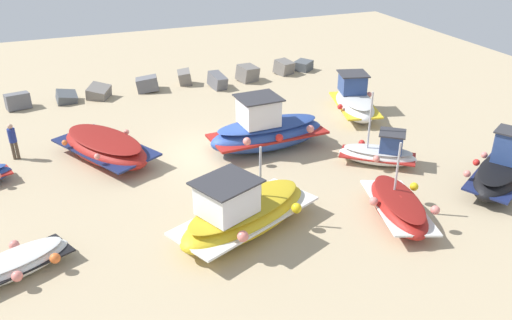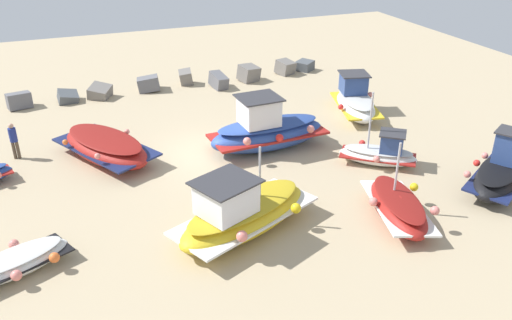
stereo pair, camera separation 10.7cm
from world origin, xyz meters
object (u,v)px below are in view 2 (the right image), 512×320
at_px(fishing_boat_4, 380,153).
at_px(fishing_boat_5, 16,263).
at_px(fishing_boat_6, 355,101).
at_px(fishing_boat_7, 500,174).
at_px(fishing_boat_0, 267,131).
at_px(fishing_boat_2, 242,212).
at_px(fishing_boat_3, 398,207).
at_px(person_walking, 14,139).
at_px(fishing_boat_1, 106,147).

bearing_deg(fishing_boat_4, fishing_boat_5, -133.16).
bearing_deg(fishing_boat_6, fishing_boat_7, -157.69).
distance_m(fishing_boat_0, fishing_boat_4, 5.03).
distance_m(fishing_boat_2, fishing_boat_3, 5.51).
bearing_deg(person_walking, fishing_boat_0, 82.46).
relative_size(fishing_boat_6, person_walking, 2.78).
bearing_deg(fishing_boat_5, fishing_boat_1, -140.34).
height_order(fishing_boat_2, person_walking, fishing_boat_2).
bearing_deg(fishing_boat_7, fishing_boat_1, 118.20).
height_order(fishing_boat_1, fishing_boat_3, fishing_boat_3).
height_order(fishing_boat_3, fishing_boat_4, fishing_boat_4).
relative_size(fishing_boat_3, fishing_boat_5, 1.17).
bearing_deg(fishing_boat_1, fishing_boat_2, 178.06).
relative_size(fishing_boat_5, fishing_boat_7, 0.85).
bearing_deg(fishing_boat_7, fishing_boat_6, 65.75).
distance_m(fishing_boat_0, fishing_boat_7, 9.67).
height_order(fishing_boat_1, fishing_boat_2, fishing_boat_2).
relative_size(fishing_boat_2, fishing_boat_3, 1.39).
bearing_deg(person_walking, fishing_boat_1, 76.28).
height_order(fishing_boat_1, fishing_boat_6, fishing_boat_6).
xyz_separation_m(fishing_boat_4, fishing_boat_6, (1.98, 5.40, 0.20)).
bearing_deg(fishing_boat_0, fishing_boat_1, -15.18).
bearing_deg(fishing_boat_3, fishing_boat_2, -88.23).
relative_size(fishing_boat_6, fishing_boat_7, 1.08).
height_order(fishing_boat_4, fishing_boat_7, fishing_boat_4).
relative_size(fishing_boat_0, fishing_boat_2, 0.95).
relative_size(fishing_boat_1, person_walking, 3.37).
height_order(fishing_boat_3, fishing_boat_7, fishing_boat_3).
height_order(fishing_boat_0, fishing_boat_6, fishing_boat_0).
xyz_separation_m(fishing_boat_2, fishing_boat_3, (5.37, -1.23, -0.26)).
bearing_deg(fishing_boat_0, fishing_boat_3, 103.55).
xyz_separation_m(fishing_boat_1, fishing_boat_6, (12.75, 0.73, 0.12)).
bearing_deg(fishing_boat_2, fishing_boat_7, 151.23).
relative_size(fishing_boat_1, fishing_boat_4, 1.63).
distance_m(fishing_boat_1, person_walking, 3.92).
distance_m(fishing_boat_0, fishing_boat_3, 7.38).
xyz_separation_m(fishing_boat_5, person_walking, (-0.10, 8.37, 0.61)).
distance_m(fishing_boat_2, fishing_boat_4, 7.67).
relative_size(fishing_boat_4, fishing_boat_6, 0.74).
bearing_deg(fishing_boat_1, fishing_boat_7, -148.80).
height_order(fishing_boat_5, fishing_boat_6, fishing_boat_6).
relative_size(fishing_boat_4, fishing_boat_7, 0.81).
relative_size(fishing_boat_0, person_walking, 3.35).
xyz_separation_m(fishing_boat_2, fishing_boat_4, (7.18, 2.69, -0.26)).
bearing_deg(person_walking, fishing_boat_5, 8.93).
xyz_separation_m(fishing_boat_0, fishing_boat_2, (-3.29, -5.84, -0.11)).
bearing_deg(fishing_boat_5, fishing_boat_4, 165.61).
relative_size(fishing_boat_3, fishing_boat_7, 0.99).
relative_size(fishing_boat_0, fishing_boat_6, 1.21).
xyz_separation_m(fishing_boat_2, fishing_boat_7, (10.22, -0.89, -0.06)).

